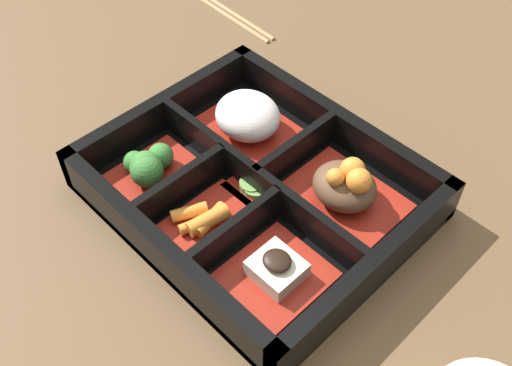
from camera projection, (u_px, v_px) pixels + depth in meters
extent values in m
plane|color=brown|center=(256.00, 200.00, 0.58)|extent=(3.00, 3.00, 0.00)
cube|color=black|center=(256.00, 197.00, 0.57)|extent=(0.29, 0.24, 0.01)
cube|color=black|center=(161.00, 254.00, 0.51)|extent=(0.29, 0.01, 0.05)
cube|color=black|center=(335.00, 126.00, 0.61)|extent=(0.29, 0.01, 0.05)
cube|color=black|center=(165.00, 114.00, 0.62)|extent=(0.01, 0.24, 0.05)
cube|color=black|center=(371.00, 273.00, 0.49)|extent=(0.01, 0.24, 0.05)
cube|color=black|center=(254.00, 186.00, 0.56)|extent=(0.26, 0.01, 0.05)
cube|color=black|center=(182.00, 190.00, 0.55)|extent=(0.01, 0.10, 0.05)
cube|color=black|center=(236.00, 236.00, 0.52)|extent=(0.01, 0.10, 0.05)
cube|color=black|center=(294.00, 156.00, 0.58)|extent=(0.01, 0.11, 0.05)
cube|color=maroon|center=(248.00, 133.00, 0.62)|extent=(0.11, 0.09, 0.01)
ellipsoid|color=silver|center=(248.00, 116.00, 0.60)|extent=(0.07, 0.06, 0.04)
cube|color=maroon|center=(342.00, 200.00, 0.56)|extent=(0.11, 0.09, 0.01)
ellipsoid|color=brown|center=(345.00, 186.00, 0.55)|extent=(0.06, 0.06, 0.03)
sphere|color=orange|center=(335.00, 177.00, 0.53)|extent=(0.02, 0.02, 0.02)
sphere|color=orange|center=(352.00, 170.00, 0.53)|extent=(0.02, 0.02, 0.02)
sphere|color=orange|center=(359.00, 181.00, 0.52)|extent=(0.02, 0.02, 0.02)
cube|color=maroon|center=(156.00, 173.00, 0.58)|extent=(0.06, 0.08, 0.01)
sphere|color=#387A33|center=(146.00, 167.00, 0.56)|extent=(0.03, 0.03, 0.03)
sphere|color=#387A33|center=(147.00, 171.00, 0.56)|extent=(0.03, 0.03, 0.03)
sphere|color=#387A33|center=(140.00, 166.00, 0.57)|extent=(0.02, 0.02, 0.02)
sphere|color=#387A33|center=(135.00, 162.00, 0.57)|extent=(0.02, 0.02, 0.02)
sphere|color=#387A33|center=(161.00, 156.00, 0.58)|extent=(0.03, 0.03, 0.03)
cube|color=maroon|center=(210.00, 219.00, 0.55)|extent=(0.05, 0.08, 0.01)
cylinder|color=orange|center=(189.00, 212.00, 0.54)|extent=(0.02, 0.04, 0.01)
cylinder|color=orange|center=(213.00, 222.00, 0.53)|extent=(0.02, 0.04, 0.01)
cylinder|color=orange|center=(196.00, 224.00, 0.53)|extent=(0.02, 0.03, 0.01)
cylinder|color=orange|center=(206.00, 219.00, 0.53)|extent=(0.02, 0.04, 0.01)
cube|color=maroon|center=(276.00, 276.00, 0.50)|extent=(0.08, 0.08, 0.01)
cube|color=beige|center=(277.00, 269.00, 0.50)|extent=(0.04, 0.04, 0.02)
ellipsoid|color=black|center=(277.00, 261.00, 0.49)|extent=(0.02, 0.02, 0.01)
cube|color=maroon|center=(248.00, 188.00, 0.57)|extent=(0.04, 0.04, 0.01)
cylinder|color=#75A84C|center=(254.00, 187.00, 0.56)|extent=(0.02, 0.02, 0.01)
cylinder|color=#75A84C|center=(251.00, 185.00, 0.56)|extent=(0.02, 0.02, 0.01)
cylinder|color=#A87F51|center=(212.00, 4.00, 0.80)|extent=(0.22, 0.02, 0.01)
cylinder|color=#A87F51|center=(217.00, 2.00, 0.80)|extent=(0.22, 0.02, 0.01)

